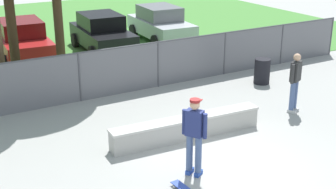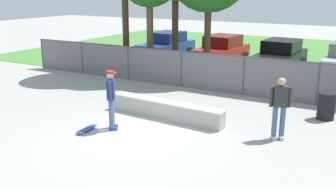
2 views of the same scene
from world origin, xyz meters
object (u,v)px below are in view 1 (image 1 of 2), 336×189
Objects in this scene: skateboard at (185,189)px; car_red at (22,40)px; skateboarder at (194,133)px; trash_bin at (262,71)px; car_silver at (160,24)px; bystander at (295,80)px; concrete_ledge at (187,128)px; car_black at (102,33)px.

skateboard is 0.19× the size of car_red.
skateboarder is 7.07m from trash_bin.
bystander is at bearing -95.77° from car_silver.
skateboard is at bearing -157.08° from bystander.
concrete_ledge is 3.83m from bystander.
car_black is at bearing 102.97° from bystander.
car_silver is at bearing 89.72° from trash_bin.
skateboarder is at bearing -102.44° from car_black.
trash_bin is (3.17, -6.99, -0.39)m from car_black.
car_silver is (3.20, 0.44, 0.00)m from car_black.
car_black is (3.04, 11.75, 0.77)m from skateboard.
skateboard is 5.76m from bystander.
car_red is at bearing 100.51° from concrete_ledge.
car_red is 9.84m from trash_bin.
car_black is 4.80× the size of trash_bin.
skateboarder is 11.48m from car_black.
car_red is (-1.82, 9.83, 0.54)m from concrete_ledge.
skateboarder is 0.43× the size of car_red.
car_black and car_silver have the same top height.
car_black is 2.37× the size of bystander.
car_silver reaches higher than trash_bin.
skateboarder is 2.05× the size of trash_bin.
concrete_ledge is 5.29× the size of skateboard.
skateboard is at bearing -88.37° from car_red.
skateboarder is 1.24m from skateboard.
skateboard is 12.16m from car_black.
concrete_ledge is 4.78× the size of trash_bin.
car_silver is at bearing 64.02° from skateboarder.
car_silver is (4.77, 9.93, 0.54)m from concrete_ledge.
car_red is at bearing 91.63° from skateboard.
car_silver is (6.25, 12.19, 0.77)m from skateboard.
car_black is at bearing 80.64° from concrete_ledge.
skateboarder is 12.96m from car_silver.
skateboarder reaches higher than car_red.
trash_bin is (6.21, 4.75, 0.38)m from skateboard.
car_silver is at bearing 7.78° from car_black.
skateboarder is 0.43× the size of car_silver.
skateboarder is 11.58m from car_red.
bystander is (3.76, -0.04, 0.71)m from concrete_ledge.
car_black is 7.69m from trash_bin.
car_black reaches higher than skateboard.
car_red reaches higher than trash_bin.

